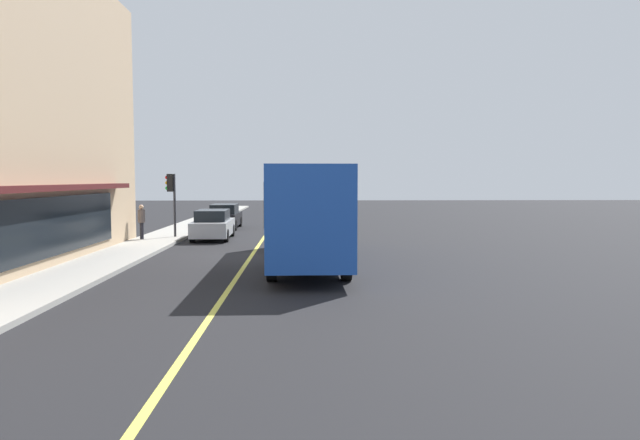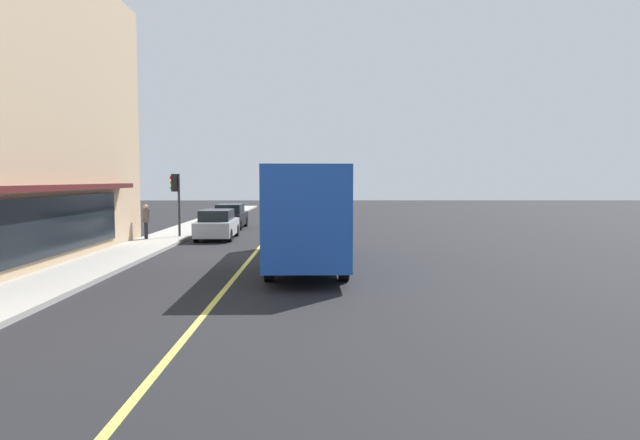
{
  "view_description": "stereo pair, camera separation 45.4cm",
  "coord_description": "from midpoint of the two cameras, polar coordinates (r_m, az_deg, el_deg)",
  "views": [
    {
      "loc": [
        -22.77,
        -2.1,
        3.09
      ],
      "look_at": [
        -2.09,
        -2.7,
        1.6
      ],
      "focal_mm": 32.01,
      "sensor_mm": 36.0,
      "label": 1
    },
    {
      "loc": [
        -22.78,
        -2.56,
        3.09
      ],
      "look_at": [
        -2.09,
        -2.7,
        1.6
      ],
      "focal_mm": 32.01,
      "sensor_mm": 36.0,
      "label": 2
    }
  ],
  "objects": [
    {
      "name": "ground",
      "position": [
        23.1,
        -6.2,
        -3.59
      ],
      "size": [
        120.0,
        120.0,
        0.0
      ],
      "primitive_type": "plane",
      "color": "black"
    },
    {
      "name": "sidewalk",
      "position": [
        24.16,
        -18.45,
        -3.26
      ],
      "size": [
        80.0,
        2.41,
        0.15
      ],
      "primitive_type": "cube",
      "color": "#9E9B93",
      "rests_on": "ground"
    },
    {
      "name": "lane_centre_stripe",
      "position": [
        23.1,
        -6.2,
        -3.58
      ],
      "size": [
        36.0,
        0.16,
        0.01
      ],
      "primitive_type": "cube",
      "color": "#D8D14C",
      "rests_on": "ground"
    },
    {
      "name": "bus",
      "position": [
        20.75,
        -0.73,
        1.07
      ],
      "size": [
        11.17,
        2.74,
        3.5
      ],
      "color": "#1E4CAD",
      "rests_on": "ground"
    },
    {
      "name": "traffic_light",
      "position": [
        30.06,
        -13.81,
        2.94
      ],
      "size": [
        0.3,
        0.52,
        3.2
      ],
      "color": "#2D2D33",
      "rests_on": "sidewalk"
    },
    {
      "name": "car_black",
      "position": [
        36.19,
        -8.64,
        0.35
      ],
      "size": [
        4.31,
        1.87,
        1.52
      ],
      "color": "black",
      "rests_on": "ground"
    },
    {
      "name": "car_silver",
      "position": [
        29.79,
        -9.82,
        -0.46
      ],
      "size": [
        4.34,
        1.93,
        1.52
      ],
      "color": "#B7BABF",
      "rests_on": "ground"
    },
    {
      "name": "pedestrian_near_storefront",
      "position": [
        29.2,
        -16.59,
        0.17
      ],
      "size": [
        0.34,
        0.34,
        1.69
      ],
      "color": "black",
      "rests_on": "sidewalk"
    }
  ]
}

